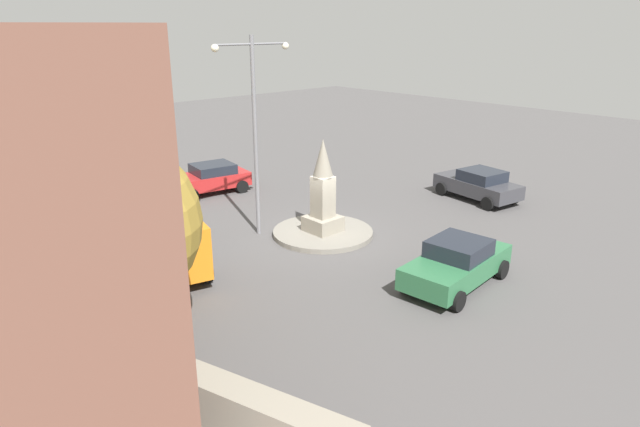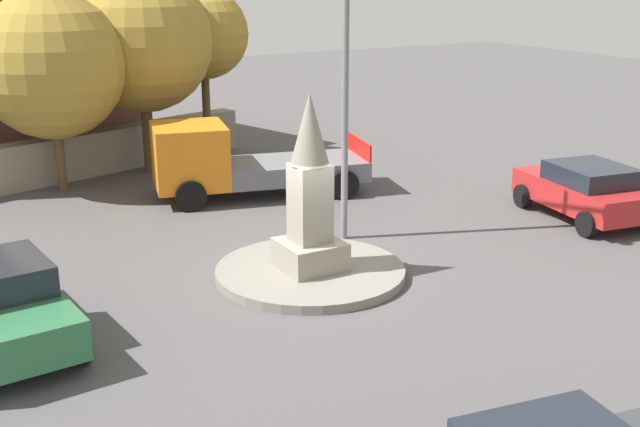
{
  "view_description": "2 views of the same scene",
  "coord_description": "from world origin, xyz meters",
  "px_view_note": "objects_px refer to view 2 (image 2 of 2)",
  "views": [
    {
      "loc": [
        14.3,
        15.22,
        8.11
      ],
      "look_at": [
        0.88,
        0.78,
        1.32
      ],
      "focal_mm": 31.03,
      "sensor_mm": 36.0,
      "label": 1
    },
    {
      "loc": [
        -13.92,
        7.71,
        6.35
      ],
      "look_at": [
        0.39,
        -0.46,
        1.23
      ],
      "focal_mm": 45.0,
      "sensor_mm": 36.0,
      "label": 2
    }
  ],
  "objects_px": {
    "streetlamp": "(346,41)",
    "tree_mid_cluster": "(203,34)",
    "tree_near_wall": "(51,65)",
    "tree_far_corner": "(142,42)",
    "monument": "(310,196)",
    "car_red_approaching": "(585,190)",
    "truck_orange_far_side": "(235,162)"
  },
  "relations": [
    {
      "from": "truck_orange_far_side",
      "to": "tree_mid_cluster",
      "type": "distance_m",
      "value": 5.81
    },
    {
      "from": "car_red_approaching",
      "to": "tree_far_corner",
      "type": "xyz_separation_m",
      "value": [
        10.43,
        8.27,
        3.33
      ]
    },
    {
      "from": "tree_near_wall",
      "to": "tree_mid_cluster",
      "type": "bearing_deg",
      "value": -73.21
    },
    {
      "from": "monument",
      "to": "tree_mid_cluster",
      "type": "bearing_deg",
      "value": -11.27
    },
    {
      "from": "car_red_approaching",
      "to": "tree_near_wall",
      "type": "height_order",
      "value": "tree_near_wall"
    },
    {
      "from": "streetlamp",
      "to": "truck_orange_far_side",
      "type": "bearing_deg",
      "value": 9.72
    },
    {
      "from": "streetlamp",
      "to": "monument",
      "type": "bearing_deg",
      "value": 132.78
    },
    {
      "from": "streetlamp",
      "to": "truck_orange_far_side",
      "type": "height_order",
      "value": "streetlamp"
    },
    {
      "from": "car_red_approaching",
      "to": "truck_orange_far_side",
      "type": "height_order",
      "value": "truck_orange_far_side"
    },
    {
      "from": "truck_orange_far_side",
      "to": "tree_far_corner",
      "type": "distance_m",
      "value": 5.23
    },
    {
      "from": "tree_near_wall",
      "to": "tree_mid_cluster",
      "type": "distance_m",
      "value": 5.48
    },
    {
      "from": "monument",
      "to": "tree_mid_cluster",
      "type": "distance_m",
      "value": 11.64
    },
    {
      "from": "streetlamp",
      "to": "car_red_approaching",
      "type": "distance_m",
      "value": 7.62
    },
    {
      "from": "monument",
      "to": "tree_far_corner",
      "type": "height_order",
      "value": "tree_far_corner"
    },
    {
      "from": "streetlamp",
      "to": "tree_far_corner",
      "type": "xyz_separation_m",
      "value": [
        8.7,
        1.98,
        -0.61
      ]
    },
    {
      "from": "tree_mid_cluster",
      "to": "streetlamp",
      "type": "bearing_deg",
      "value": 178.15
    },
    {
      "from": "monument",
      "to": "tree_far_corner",
      "type": "distance_m",
      "value": 10.74
    },
    {
      "from": "streetlamp",
      "to": "car_red_approaching",
      "type": "relative_size",
      "value": 1.91
    },
    {
      "from": "truck_orange_far_side",
      "to": "streetlamp",
      "type": "bearing_deg",
      "value": -170.28
    },
    {
      "from": "streetlamp",
      "to": "car_red_approaching",
      "type": "bearing_deg",
      "value": -105.31
    },
    {
      "from": "tree_far_corner",
      "to": "streetlamp",
      "type": "bearing_deg",
      "value": -167.18
    },
    {
      "from": "monument",
      "to": "tree_far_corner",
      "type": "relative_size",
      "value": 0.6
    },
    {
      "from": "tree_near_wall",
      "to": "tree_far_corner",
      "type": "bearing_deg",
      "value": -73.21
    },
    {
      "from": "monument",
      "to": "car_red_approaching",
      "type": "height_order",
      "value": "monument"
    },
    {
      "from": "streetlamp",
      "to": "tree_mid_cluster",
      "type": "relative_size",
      "value": 1.36
    },
    {
      "from": "tree_mid_cluster",
      "to": "tree_far_corner",
      "type": "bearing_deg",
      "value": 106.79
    },
    {
      "from": "tree_near_wall",
      "to": "tree_mid_cluster",
      "type": "height_order",
      "value": "tree_near_wall"
    },
    {
      "from": "car_red_approaching",
      "to": "tree_far_corner",
      "type": "height_order",
      "value": "tree_far_corner"
    },
    {
      "from": "tree_near_wall",
      "to": "car_red_approaching",
      "type": "bearing_deg",
      "value": -130.39
    },
    {
      "from": "monument",
      "to": "tree_far_corner",
      "type": "bearing_deg",
      "value": 0.31
    },
    {
      "from": "monument",
      "to": "streetlamp",
      "type": "xyz_separation_m",
      "value": [
        1.78,
        -1.92,
        2.93
      ]
    },
    {
      "from": "streetlamp",
      "to": "truck_orange_far_side",
      "type": "relative_size",
      "value": 1.23
    }
  ]
}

